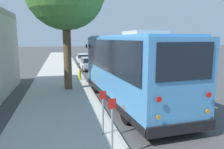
{
  "coord_description": "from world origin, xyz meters",
  "views": [
    {
      "loc": [
        -10.55,
        3.68,
        3.36
      ],
      "look_at": [
        1.38,
        0.87,
        1.3
      ],
      "focal_mm": 35.0,
      "sensor_mm": 36.0,
      "label": 1
    }
  ],
  "objects": [
    {
      "name": "fire_hydrant",
      "position": [
        6.37,
        2.27,
        0.55
      ],
      "size": [
        0.22,
        0.22,
        0.81
      ],
      "color": "gold",
      "rests_on": "sidewalk_slab"
    },
    {
      "name": "lane_stripe_ahead",
      "position": [
        5.33,
        -3.61,
        0.0
      ],
      "size": [
        2.4,
        0.14,
        0.01
      ],
      "primitive_type": "cube",
      "color": "silver",
      "rests_on": "ground"
    },
    {
      "name": "curb_strip",
      "position": [
        0.0,
        1.89,
        0.07
      ],
      "size": [
        80.0,
        0.14,
        0.15
      ],
      "primitive_type": "cube",
      "color": "#9D9A94",
      "rests_on": "ground"
    },
    {
      "name": "ground_plane",
      "position": [
        0.0,
        0.0,
        0.0
      ],
      "size": [
        160.0,
        160.0,
        0.0
      ],
      "primitive_type": "plane",
      "color": "#474749"
    },
    {
      "name": "lane_stripe_mid",
      "position": [
        -0.67,
        -3.61,
        0.0
      ],
      "size": [
        2.4,
        0.14,
        0.01
      ],
      "primitive_type": "cube",
      "color": "silver",
      "rests_on": "ground"
    },
    {
      "name": "sign_post_far",
      "position": [
        -3.73,
        2.38,
        0.92
      ],
      "size": [
        0.06,
        0.22,
        1.49
      ],
      "color": "gray",
      "rests_on": "sidewalk_slab"
    },
    {
      "name": "parked_sedan_white",
      "position": [
        18.58,
        0.76,
        0.58
      ],
      "size": [
        4.56,
        1.75,
        1.26
      ],
      "rotation": [
        0.0,
        0.0,
        -0.01
      ],
      "color": "silver",
      "rests_on": "ground"
    },
    {
      "name": "sign_post_near",
      "position": [
        -5.06,
        2.38,
        0.98
      ],
      "size": [
        0.06,
        0.22,
        1.61
      ],
      "color": "gray",
      "rests_on": "sidewalk_slab"
    },
    {
      "name": "parked_sedan_silver",
      "position": [
        12.68,
        0.78,
        0.61
      ],
      "size": [
        4.5,
        1.8,
        1.31
      ],
      "rotation": [
        0.0,
        0.0,
        0.04
      ],
      "color": "#A8AAAF",
      "rests_on": "ground"
    },
    {
      "name": "shuttle_bus",
      "position": [
        -0.02,
        0.27,
        1.97
      ],
      "size": [
        9.47,
        3.35,
        3.65
      ],
      "rotation": [
        0.0,
        0.0,
        0.07
      ],
      "color": "#4C93D1",
      "rests_on": "ground"
    },
    {
      "name": "sidewalk_slab",
      "position": [
        0.0,
        3.85,
        0.07
      ],
      "size": [
        80.0,
        3.79,
        0.15
      ],
      "primitive_type": "cube",
      "color": "#B2AFA8",
      "rests_on": "ground"
    }
  ]
}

